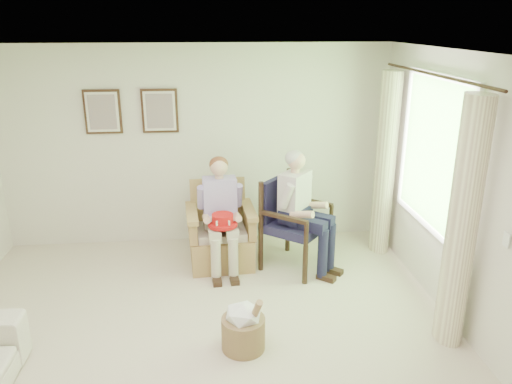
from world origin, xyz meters
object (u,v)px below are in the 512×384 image
(person_wicker, at_px, (220,207))
(hatbox, at_px, (244,326))
(person_dark, at_px, (298,203))
(wood_armchair, at_px, (295,218))
(wicker_armchair, at_px, (221,238))
(red_hat, at_px, (223,221))

(person_wicker, height_order, hatbox, person_wicker)
(person_dark, bearing_deg, hatbox, -167.96)
(wood_armchair, xyz_separation_m, person_wicker, (-0.90, -0.01, 0.18))
(wicker_armchair, bearing_deg, person_dark, -21.99)
(wicker_armchair, xyz_separation_m, hatbox, (0.14, -1.77, -0.09))
(hatbox, bearing_deg, person_wicker, 95.03)
(wood_armchair, distance_m, person_dark, 0.31)
(wicker_armchair, height_order, person_dark, person_dark)
(wicker_armchair, height_order, person_wicker, person_wicker)
(person_dark, bearing_deg, wicker_armchair, 110.88)
(red_hat, bearing_deg, person_dark, 2.76)
(wicker_armchair, height_order, red_hat, wicker_armchair)
(wicker_armchair, distance_m, wood_armchair, 0.95)
(person_wicker, bearing_deg, wicker_armchair, 86.25)
(person_dark, distance_m, hatbox, 1.77)
(person_dark, bearing_deg, person_wicker, 118.77)
(red_hat, bearing_deg, hatbox, -84.93)
(person_dark, xyz_separation_m, red_hat, (-0.88, -0.04, -0.17))
(red_hat, distance_m, hatbox, 1.51)
(wood_armchair, relative_size, hatbox, 1.84)
(wicker_armchair, xyz_separation_m, red_hat, (0.02, -0.34, 0.36))
(person_dark, bearing_deg, red_hat, 131.88)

